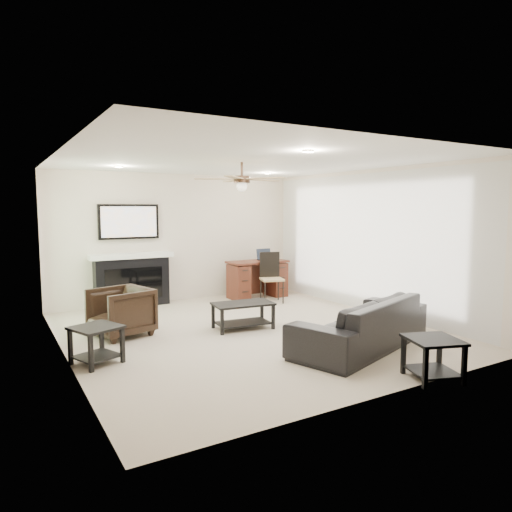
{
  "coord_description": "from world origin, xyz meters",
  "views": [
    {
      "loc": [
        -3.25,
        -5.82,
        1.83
      ],
      "look_at": [
        0.24,
        0.1,
        1.11
      ],
      "focal_mm": 32.0,
      "sensor_mm": 36.0,
      "label": 1
    }
  ],
  "objects_px": {
    "sofa": "(361,322)",
    "armchair": "(121,312)",
    "desk": "(257,279)",
    "coffee_table": "(243,316)",
    "fireplace_unit": "(132,256)"
  },
  "relations": [
    {
      "from": "sofa",
      "to": "armchair",
      "type": "relative_size",
      "value": 2.93
    },
    {
      "from": "sofa",
      "to": "desk",
      "type": "distance_m",
      "value": 3.63
    },
    {
      "from": "desk",
      "to": "armchair",
      "type": "bearing_deg",
      "value": -155.31
    },
    {
      "from": "coffee_table",
      "to": "desk",
      "type": "relative_size",
      "value": 0.74
    },
    {
      "from": "coffee_table",
      "to": "fireplace_unit",
      "type": "xyz_separation_m",
      "value": [
        -1.01,
        2.43,
        0.75
      ]
    },
    {
      "from": "armchair",
      "to": "coffee_table",
      "type": "bearing_deg",
      "value": 57.59
    },
    {
      "from": "armchair",
      "to": "fireplace_unit",
      "type": "bearing_deg",
      "value": 145.49
    },
    {
      "from": "desk",
      "to": "sofa",
      "type": "bearing_deg",
      "value": -98.53
    },
    {
      "from": "fireplace_unit",
      "to": "coffee_table",
      "type": "bearing_deg",
      "value": -67.4
    },
    {
      "from": "fireplace_unit",
      "to": "desk",
      "type": "xyz_separation_m",
      "value": [
        2.45,
        -0.44,
        -0.57
      ]
    },
    {
      "from": "armchair",
      "to": "sofa",
      "type": "bearing_deg",
      "value": 35.93
    },
    {
      "from": "coffee_table",
      "to": "fireplace_unit",
      "type": "bearing_deg",
      "value": 119.63
    },
    {
      "from": "coffee_table",
      "to": "armchair",
      "type": "bearing_deg",
      "value": 169.11
    },
    {
      "from": "sofa",
      "to": "coffee_table",
      "type": "bearing_deg",
      "value": -78.89
    },
    {
      "from": "coffee_table",
      "to": "desk",
      "type": "bearing_deg",
      "value": 61.21
    }
  ]
}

